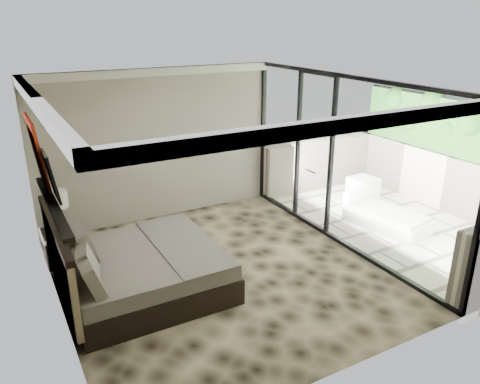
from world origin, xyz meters
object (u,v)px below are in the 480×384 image
nightstand (62,244)px  ottoman (363,190)px  bed (136,269)px  lounger (385,218)px  table_lamp (57,206)px

nightstand → ottoman: (5.92, -0.32, -0.04)m
bed → ottoman: (5.17, 1.10, -0.10)m
ottoman → nightstand: bearing=176.9°
bed → ottoman: 5.28m
lounger → ottoman: bearing=54.5°
nightstand → lounger: (5.38, -1.49, -0.11)m
nightstand → lounger: bearing=-14.9°
table_lamp → nightstand: bearing=71.4°
table_lamp → lounger: (5.38, -1.48, -0.76)m
table_lamp → lounger: 5.63m
nightstand → lounger: size_ratio=0.37×
nightstand → table_lamp: 0.65m
bed → table_lamp: bearing=118.4°
ottoman → table_lamp: bearing=177.1°
ottoman → lounger: lounger is taller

